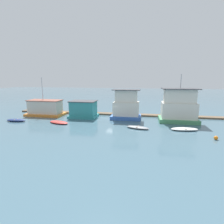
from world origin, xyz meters
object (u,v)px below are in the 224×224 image
at_px(dinghy_red, 59,122).
at_px(buoy_orange, 216,138).
at_px(dinghy_navy, 16,120).
at_px(houseboat_orange, 45,108).
at_px(houseboat_green, 179,107).
at_px(houseboat_teal, 83,109).
at_px(dinghy_grey, 138,127).
at_px(dinghy_white, 184,129).
at_px(houseboat_blue, 126,106).

relative_size(dinghy_red, buoy_orange, 8.05).
bearing_deg(dinghy_navy, buoy_orange, -6.80).
bearing_deg(buoy_orange, houseboat_orange, 161.95).
relative_size(houseboat_green, buoy_orange, 16.62).
bearing_deg(houseboat_teal, dinghy_grey, -28.92).
xyz_separation_m(dinghy_white, buoy_orange, (2.95, -3.37, 0.04)).
height_order(dinghy_red, dinghy_white, dinghy_white).
xyz_separation_m(houseboat_teal, buoy_orange, (20.23, -8.94, -1.31)).
height_order(dinghy_navy, buoy_orange, buoy_orange).
distance_m(houseboat_orange, houseboat_green, 25.50).
xyz_separation_m(houseboat_green, dinghy_white, (0.02, -5.30, -2.35)).
bearing_deg(dinghy_white, houseboat_orange, 166.97).
relative_size(houseboat_teal, dinghy_white, 1.32).
relative_size(houseboat_green, dinghy_red, 2.07).
bearing_deg(dinghy_navy, dinghy_white, -0.61).
distance_m(houseboat_orange, buoy_orange, 29.94).
relative_size(houseboat_orange, houseboat_teal, 1.45).
bearing_deg(houseboat_teal, dinghy_white, -17.88).
distance_m(houseboat_teal, houseboat_blue, 8.20).
bearing_deg(houseboat_blue, houseboat_orange, -179.63).
xyz_separation_m(houseboat_blue, dinghy_white, (9.13, -6.01, -2.13)).
xyz_separation_m(houseboat_teal, houseboat_green, (17.26, -0.27, 1.01)).
xyz_separation_m(dinghy_red, buoy_orange, (22.76, -3.78, 0.06)).
height_order(houseboat_teal, dinghy_white, houseboat_teal).
height_order(houseboat_blue, dinghy_red, houseboat_blue).
relative_size(dinghy_navy, dinghy_white, 0.89).
bearing_deg(buoy_orange, dinghy_navy, 173.20).
height_order(dinghy_white, buoy_orange, buoy_orange).
xyz_separation_m(houseboat_teal, houseboat_blue, (8.15, 0.43, 0.79)).
relative_size(dinghy_red, dinghy_white, 0.99).
bearing_deg(houseboat_blue, houseboat_green, -4.41).
relative_size(houseboat_blue, houseboat_green, 0.67).
relative_size(houseboat_green, dinghy_grey, 2.24).
bearing_deg(houseboat_blue, dinghy_grey, -68.83).
distance_m(houseboat_blue, buoy_orange, 15.43).
height_order(houseboat_orange, dinghy_grey, houseboat_orange).
bearing_deg(houseboat_green, dinghy_red, -166.12).
bearing_deg(dinghy_white, houseboat_blue, 146.65).
relative_size(houseboat_blue, dinghy_navy, 1.55).
bearing_deg(houseboat_blue, dinghy_navy, -162.97).
bearing_deg(houseboat_green, houseboat_blue, 175.59).
bearing_deg(houseboat_orange, houseboat_blue, 0.37).
distance_m(houseboat_green, dinghy_red, 20.53).
bearing_deg(buoy_orange, houseboat_blue, 142.19).
xyz_separation_m(dinghy_red, dinghy_grey, (13.12, -0.69, -0.01)).
bearing_deg(houseboat_teal, houseboat_blue, 3.06).
distance_m(dinghy_grey, buoy_orange, 10.13).
distance_m(houseboat_blue, dinghy_white, 11.13).
distance_m(dinghy_navy, buoy_orange, 30.95).
xyz_separation_m(dinghy_navy, dinghy_grey, (21.08, -0.57, -0.05)).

